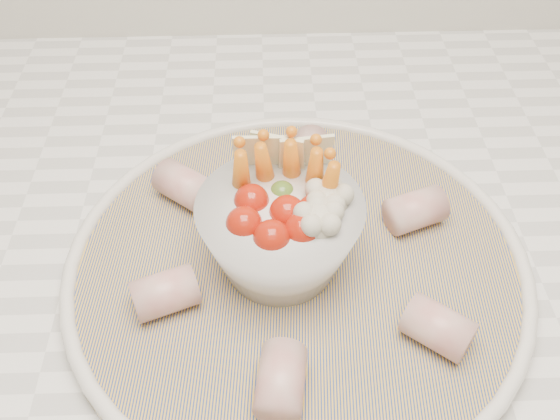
{
  "coord_description": "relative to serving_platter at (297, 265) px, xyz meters",
  "views": [
    {
      "loc": [
        -0.06,
        1.04,
        1.33
      ],
      "look_at": [
        -0.05,
        1.36,
        1.0
      ],
      "focal_mm": 40.0,
      "sensor_mm": 36.0,
      "label": 1
    }
  ],
  "objects": [
    {
      "name": "cured_meat_rolls",
      "position": [
        -0.0,
        0.0,
        0.02
      ],
      "size": [
        0.26,
        0.28,
        0.03
      ],
      "color": "#B75753",
      "rests_on": "serving_platter"
    },
    {
      "name": "serving_platter",
      "position": [
        0.0,
        0.0,
        0.0
      ],
      "size": [
        0.4,
        0.4,
        0.02
      ],
      "color": "navy",
      "rests_on": "kitchen_counter"
    },
    {
      "name": "veggie_bowl",
      "position": [
        -0.01,
        0.0,
        0.05
      ],
      "size": [
        0.13,
        0.13,
        0.11
      ],
      "color": "silver",
      "rests_on": "serving_platter"
    }
  ]
}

